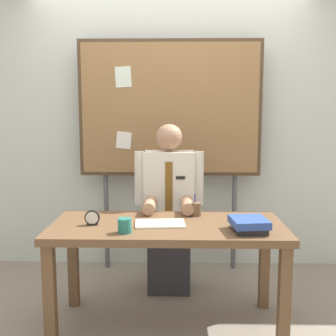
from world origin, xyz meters
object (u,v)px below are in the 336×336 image
Objects in this scene: desk at (167,238)px; bulletin_board at (170,111)px; person at (169,215)px; open_notebook at (160,224)px; pen_holder at (196,209)px; desk_clock at (92,218)px; coffee_mug at (125,226)px; book_stack at (249,224)px.

bulletin_board reaches higher than desk.
bulletin_board reaches higher than person.
open_notebook is 0.35m from pen_holder.
desk is 0.52m from desk_clock.
pen_holder is (0.20, -0.81, -0.70)m from bulletin_board.
pen_holder reaches higher than desk.
desk_clock is (-0.49, -1.06, -0.70)m from bulletin_board.
open_notebook is at bearing 2.41° from desk_clock.
pen_holder is at bearing 43.21° from open_notebook.
pen_holder is (0.46, 0.42, 0.00)m from coffee_mug.
bulletin_board is 20.94× the size of desk_clock.
open_notebook is (-0.05, -0.02, 0.10)m from desk.
desk is 0.11m from open_notebook.
open_notebook is (-0.05, -0.60, 0.09)m from person.
bulletin_board is at bearing 90.05° from person.
book_stack is at bearing -13.71° from open_notebook.
desk_clock reaches higher than open_notebook.
coffee_mug is (-0.26, -0.21, 0.14)m from desk.
desk_clock is at bearing 144.34° from coffee_mug.
book_stack is at bearing -49.93° from pen_holder.
book_stack is 0.84× the size of open_notebook.
desk_clock is 0.29m from coffee_mug.
bulletin_board is at bearing 65.09° from desk_clock.
coffee_mug is (0.24, -0.17, 0.00)m from desk_clock.
pen_holder is at bearing -61.45° from person.
open_notebook is 0.45m from desk_clock.
open_notebook is (-0.56, 0.14, -0.04)m from book_stack.
desk is at bearing 22.47° from open_notebook.
open_notebook is at bearing -136.79° from pen_holder.
person reaches higher than desk_clock.
open_notebook is at bearing -94.57° from person.
person is 0.91m from book_stack.
desk is 1.14× the size of person.
book_stack is 1.71× the size of pen_holder.
pen_holder is (0.70, 0.25, 0.00)m from desk_clock.
desk_clock reaches higher than desk.
book_stack is 0.49m from pen_holder.
pen_holder reaches higher than open_notebook.
pen_holder reaches higher than coffee_mug.
desk_clock is 0.74m from pen_holder.
desk_clock reaches higher than book_stack.
person is (0.00, 0.58, 0.01)m from desk.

